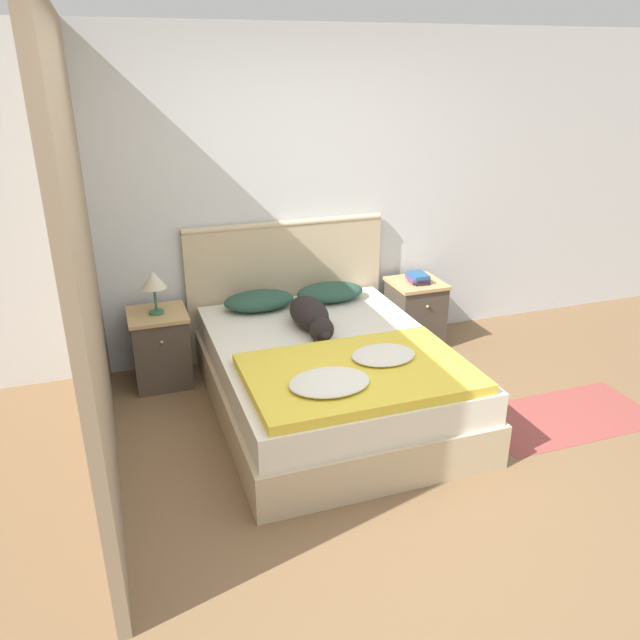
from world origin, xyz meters
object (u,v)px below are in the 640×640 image
object	(u,v)px
pillow_left	(259,301)
table_lamp	(154,282)
nightstand_right	(415,313)
pillow_right	(330,292)
dog	(311,316)
bed	(330,378)
nightstand_left	(161,348)
book_stack	(418,278)

from	to	relation	value
pillow_left	table_lamp	distance (m)	0.81
table_lamp	pillow_left	bearing A→B (deg)	1.12
nightstand_right	table_lamp	size ratio (longest dim) A/B	1.76
table_lamp	pillow_right	bearing A→B (deg)	0.64
dog	table_lamp	world-z (taller)	table_lamp
bed	dog	bearing A→B (deg)	95.78
nightstand_right	pillow_left	world-z (taller)	pillow_left
nightstand_left	book_stack	xyz separation A→B (m)	(2.14, -0.02, 0.32)
table_lamp	bed	bearing A→B (deg)	-36.26
pillow_right	bed	bearing A→B (deg)	-110.13
bed	pillow_left	size ratio (longest dim) A/B	3.70
book_stack	pillow_right	bearing A→B (deg)	178.76
bed	book_stack	bearing A→B (deg)	36.16
nightstand_left	table_lamp	bearing A→B (deg)	-90.00
nightstand_left	book_stack	world-z (taller)	book_stack
dog	table_lamp	bearing A→B (deg)	155.30
nightstand_left	pillow_right	xyz separation A→B (m)	(1.36, 0.00, 0.28)
nightstand_right	book_stack	bearing A→B (deg)	-84.60
pillow_right	dog	world-z (taller)	dog
bed	book_stack	world-z (taller)	book_stack
nightstand_right	pillow_right	size ratio (longest dim) A/B	1.04
pillow_left	nightstand_right	bearing A→B (deg)	-0.06
book_stack	pillow_left	bearing A→B (deg)	179.29
bed	dog	world-z (taller)	dog
pillow_right	book_stack	size ratio (longest dim) A/B	2.43
pillow_left	book_stack	size ratio (longest dim) A/B	2.43
book_stack	table_lamp	distance (m)	2.15
book_stack	table_lamp	bearing A→B (deg)	179.95
nightstand_left	pillow_right	world-z (taller)	pillow_right
bed	dog	xyz separation A→B (m)	(-0.03, 0.31, 0.35)
pillow_right	table_lamp	world-z (taller)	table_lamp
dog	book_stack	bearing A→B (deg)	23.35
pillow_left	dog	world-z (taller)	dog
bed	dog	distance (m)	0.47
bed	pillow_left	xyz separation A→B (m)	(-0.29, 0.80, 0.32)
pillow_right	nightstand_left	bearing A→B (deg)	-179.94
bed	pillow_right	xyz separation A→B (m)	(0.29, 0.80, 0.32)
pillow_right	nightstand_right	bearing A→B (deg)	-0.11
nightstand_right	pillow_left	xyz separation A→B (m)	(-1.36, 0.00, 0.28)
pillow_right	table_lamp	xyz separation A→B (m)	(-1.36, -0.02, 0.25)
nightstand_right	dog	xyz separation A→B (m)	(-1.10, -0.49, 0.31)
pillow_right	pillow_left	bearing A→B (deg)	180.00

